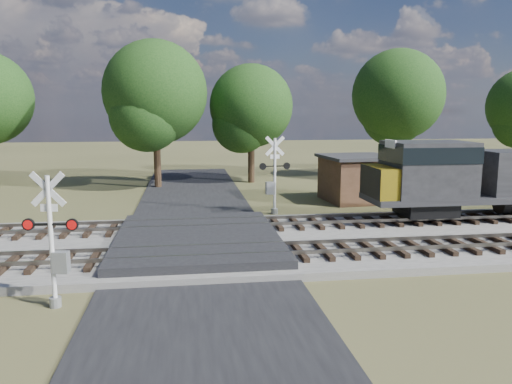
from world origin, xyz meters
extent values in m
plane|color=#424324|center=(0.00, 0.00, 0.00)|extent=(160.00, 160.00, 0.00)
cube|color=gray|center=(10.00, 0.50, 0.15)|extent=(140.00, 10.00, 0.30)
cube|color=black|center=(0.00, 0.00, 0.04)|extent=(7.00, 60.00, 0.08)
cube|color=#262628|center=(0.00, 0.50, 0.32)|extent=(7.00, 9.00, 0.62)
cube|color=black|center=(2.00, -2.00, 0.39)|extent=(44.00, 2.60, 0.18)
cube|color=#5F5A51|center=(10.00, -2.72, 0.55)|extent=(140.00, 0.08, 0.15)
cube|color=#5F5A51|center=(10.00, -1.28, 0.55)|extent=(140.00, 0.08, 0.15)
cube|color=black|center=(2.00, 3.00, 0.39)|extent=(44.00, 2.60, 0.18)
cube|color=#5F5A51|center=(10.00, 2.28, 0.55)|extent=(140.00, 0.08, 0.15)
cube|color=#5F5A51|center=(10.00, 3.72, 0.55)|extent=(140.00, 0.08, 0.15)
cylinder|color=silver|center=(-4.50, -5.64, 2.04)|extent=(0.14, 0.14, 4.07)
cylinder|color=gray|center=(-4.50, -5.64, 0.15)|extent=(0.37, 0.37, 0.31)
cube|color=silver|center=(-4.50, -5.64, 3.67)|extent=(1.06, 0.21, 1.07)
cube|color=silver|center=(-4.50, -5.64, 3.67)|extent=(1.06, 0.21, 1.07)
cube|color=silver|center=(-4.50, -5.64, 3.11)|extent=(0.51, 0.11, 0.22)
cube|color=black|center=(-4.50, -5.64, 2.60)|extent=(1.62, 0.32, 0.06)
cylinder|color=red|center=(-5.15, -5.53, 2.60)|extent=(0.38, 0.16, 0.37)
cylinder|color=red|center=(-3.85, -5.75, 2.60)|extent=(0.38, 0.16, 0.37)
cube|color=gray|center=(-4.25, -5.68, 1.43)|extent=(0.50, 0.38, 0.66)
cylinder|color=silver|center=(4.64, 7.20, 2.21)|extent=(0.15, 0.15, 4.41)
cylinder|color=gray|center=(4.64, 7.20, 0.17)|extent=(0.40, 0.40, 0.33)
cube|color=silver|center=(4.64, 7.20, 3.97)|extent=(1.15, 0.15, 1.15)
cube|color=silver|center=(4.64, 7.20, 3.97)|extent=(1.15, 0.15, 1.15)
cube|color=silver|center=(4.64, 7.20, 3.37)|extent=(0.55, 0.08, 0.24)
cube|color=black|center=(4.64, 7.20, 2.81)|extent=(1.76, 0.23, 0.07)
cylinder|color=red|center=(5.35, 7.27, 2.81)|extent=(0.41, 0.15, 0.40)
cylinder|color=red|center=(3.92, 7.14, 2.81)|extent=(0.41, 0.15, 0.40)
cube|color=gray|center=(4.36, 7.18, 1.54)|extent=(0.53, 0.38, 0.72)
cube|color=#432D1D|center=(10.86, 10.73, 1.42)|extent=(4.43, 4.43, 2.85)
cube|color=#2B2B2E|center=(10.86, 10.73, 2.95)|extent=(4.88, 4.88, 0.20)
cylinder|color=black|center=(-2.64, 18.49, 2.83)|extent=(0.56, 0.56, 5.66)
sphere|color=black|center=(-2.64, 18.49, 7.35)|extent=(7.92, 7.92, 7.92)
cylinder|color=black|center=(5.00, 20.41, 2.45)|extent=(0.56, 0.56, 4.90)
sphere|color=black|center=(5.00, 20.41, 6.36)|extent=(6.85, 6.85, 6.85)
cylinder|color=black|center=(17.94, 20.98, 2.82)|extent=(0.56, 0.56, 5.64)
sphere|color=black|center=(17.94, 20.98, 7.33)|extent=(7.89, 7.89, 7.89)
camera|label=1|loc=(-0.43, -20.92, 5.95)|focal=35.00mm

